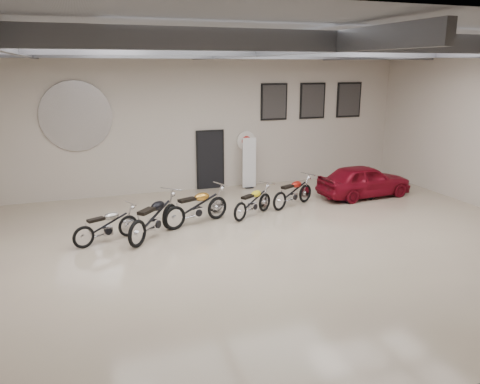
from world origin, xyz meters
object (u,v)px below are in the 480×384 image
object	(u,v)px
motorcycle_black	(154,217)
go_kart	(357,191)
motorcycle_red	(293,192)
motorcycle_silver	(106,225)
motorcycle_gold	(197,206)
motorcycle_yellow	(253,201)
banner_stand	(249,163)
vintage_car	(364,181)

from	to	relation	value
motorcycle_black	go_kart	distance (m)	7.24
motorcycle_red	go_kart	size ratio (longest dim) A/B	1.16
motorcycle_black	motorcycle_silver	bearing A→B (deg)	129.84
motorcycle_silver	motorcycle_gold	size ratio (longest dim) A/B	0.85
motorcycle_silver	motorcycle_yellow	world-z (taller)	motorcycle_yellow
banner_stand	motorcycle_yellow	distance (m)	3.41
banner_stand	motorcycle_red	xyz separation A→B (m)	(0.51, -2.67, -0.45)
motorcycle_yellow	go_kart	distance (m)	4.05
motorcycle_silver	go_kart	xyz separation A→B (m)	(8.31, 1.37, -0.17)
motorcycle_silver	vintage_car	distance (m)	8.86
banner_stand	motorcycle_yellow	world-z (taller)	banner_stand
banner_stand	motorcycle_red	bearing A→B (deg)	-78.19
banner_stand	go_kart	xyz separation A→B (m)	(2.94, -2.62, -0.65)
motorcycle_yellow	motorcycle_red	bearing A→B (deg)	-14.62
motorcycle_silver	motorcycle_gold	xyz separation A→B (m)	(2.53, 0.61, 0.08)
motorcycle_gold	go_kart	size ratio (longest dim) A/B	1.30
motorcycle_red	banner_stand	bearing A→B (deg)	74.80
motorcycle_silver	motorcycle_yellow	distance (m)	4.37
motorcycle_yellow	motorcycle_red	distance (m)	1.67
motorcycle_yellow	vintage_car	distance (m)	4.49
banner_stand	vintage_car	xyz separation A→B (m)	(3.35, -2.41, -0.37)
motorcycle_gold	motorcycle_red	bearing A→B (deg)	-8.87
motorcycle_black	motorcycle_gold	xyz separation A→B (m)	(1.31, 0.67, -0.02)
motorcycle_black	motorcycle_gold	distance (m)	1.47
motorcycle_silver	motorcycle_black	xyz separation A→B (m)	(1.21, -0.06, 0.11)
motorcycle_silver	go_kart	size ratio (longest dim) A/B	1.10
motorcycle_gold	motorcycle_red	distance (m)	3.43
motorcycle_red	motorcycle_gold	bearing A→B (deg)	165.91
motorcycle_red	motorcycle_silver	bearing A→B (deg)	166.58
motorcycle_yellow	motorcycle_gold	bearing A→B (deg)	152.21
motorcycle_black	motorcycle_gold	bearing A→B (deg)	-20.45
motorcycle_gold	go_kart	bearing A→B (deg)	-13.33
banner_stand	go_kart	bearing A→B (deg)	-40.74
vintage_car	motorcycle_gold	bearing A→B (deg)	95.06
motorcycle_gold	motorcycle_yellow	xyz separation A→B (m)	(1.77, 0.17, -0.08)
vintage_car	motorcycle_silver	bearing A→B (deg)	96.40
banner_stand	vintage_car	size ratio (longest dim) A/B	0.57
motorcycle_red	vintage_car	distance (m)	2.85
motorcycle_gold	vintage_car	bearing A→B (deg)	-11.90
motorcycle_black	vintage_car	world-z (taller)	motorcycle_black
go_kart	motorcycle_red	bearing A→B (deg)	169.46
banner_stand	motorcycle_gold	xyz separation A→B (m)	(-2.84, -3.38, -0.39)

